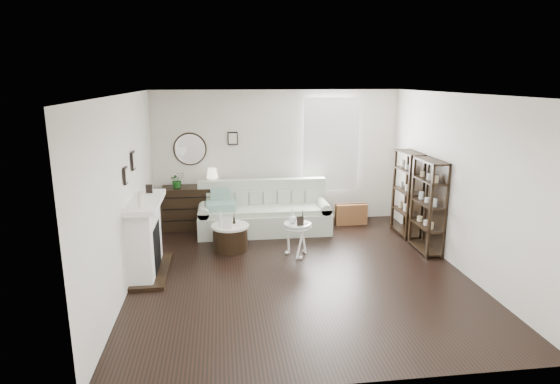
{
  "coord_description": "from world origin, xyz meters",
  "views": [
    {
      "loc": [
        -1.15,
        -6.64,
        2.92
      ],
      "look_at": [
        -0.19,
        0.8,
        1.09
      ],
      "focal_mm": 30.0,
      "sensor_mm": 36.0,
      "label": 1
    }
  ],
  "objects": [
    {
      "name": "sofa",
      "position": [
        -0.35,
        2.08,
        0.32
      ],
      "size": [
        2.52,
        0.87,
        0.98
      ],
      "color": "#B4BFAA",
      "rests_on": "ground"
    },
    {
      "name": "eiffel_drum",
      "position": [
        -0.95,
        1.15,
        0.56
      ],
      "size": [
        0.15,
        0.15,
        0.21
      ],
      "primitive_type": null,
      "rotation": [
        0.0,
        0.0,
        -0.32
      ],
      "color": "black",
      "rests_on": "drum_table"
    },
    {
      "name": "eiffel_ped",
      "position": [
        0.18,
        0.73,
        0.67
      ],
      "size": [
        0.15,
        0.15,
        0.2
      ],
      "primitive_type": null,
      "rotation": [
        0.0,
        0.0,
        -0.3
      ],
      "color": "black",
      "rests_on": "pedestal_table"
    },
    {
      "name": "drum_table",
      "position": [
        -1.02,
        1.1,
        0.23
      ],
      "size": [
        0.65,
        0.65,
        0.45
      ],
      "rotation": [
        0.0,
        0.0,
        0.16
      ],
      "color": "black",
      "rests_on": "ground"
    },
    {
      "name": "potted_plant",
      "position": [
        -2.0,
        2.42,
        0.99
      ],
      "size": [
        0.36,
        0.34,
        0.31
      ],
      "primitive_type": "imported",
      "rotation": [
        0.0,
        0.0,
        0.42
      ],
      "color": "#164E17",
      "rests_on": "dresser"
    },
    {
      "name": "pedestal_table",
      "position": [
        0.09,
        0.7,
        0.52
      ],
      "size": [
        0.47,
        0.47,
        0.57
      ],
      "rotation": [
        0.0,
        0.0,
        0.15
      ],
      "color": "white",
      "rests_on": "ground"
    },
    {
      "name": "quilt",
      "position": [
        -1.18,
        1.95,
        0.57
      ],
      "size": [
        0.57,
        0.48,
        0.14
      ],
      "primitive_type": "cube",
      "rotation": [
        0.0,
        0.0,
        0.05
      ],
      "color": "#279262",
      "rests_on": "sofa"
    },
    {
      "name": "dresser",
      "position": [
        -1.69,
        2.47,
        0.42
      ],
      "size": [
        1.26,
        0.54,
        0.84
      ],
      "color": "black",
      "rests_on": "ground"
    },
    {
      "name": "bottle_drum",
      "position": [
        -1.19,
        1.03,
        0.59
      ],
      "size": [
        0.07,
        0.07,
        0.28
      ],
      "primitive_type": "cylinder",
      "color": "silver",
      "rests_on": "drum_table"
    },
    {
      "name": "flask_ped",
      "position": [
        0.01,
        0.72,
        0.69
      ],
      "size": [
        0.13,
        0.13,
        0.24
      ],
      "primitive_type": null,
      "color": "silver",
      "rests_on": "pedestal_table"
    },
    {
      "name": "room",
      "position": [
        0.73,
        2.7,
        1.6
      ],
      "size": [
        5.5,
        5.5,
        5.5
      ],
      "color": "black",
      "rests_on": "ground"
    },
    {
      "name": "fireplace",
      "position": [
        -2.32,
        0.3,
        0.54
      ],
      "size": [
        0.5,
        1.4,
        1.84
      ],
      "color": "white",
      "rests_on": "ground"
    },
    {
      "name": "shelf_unit_far",
      "position": [
        2.33,
        1.55,
        0.8
      ],
      "size": [
        0.3,
        0.8,
        1.6
      ],
      "color": "black",
      "rests_on": "ground"
    },
    {
      "name": "card_frame_drum",
      "position": [
        -1.07,
        0.94,
        0.55
      ],
      "size": [
        0.16,
        0.08,
        0.2
      ],
      "primitive_type": "cube",
      "rotation": [
        -0.21,
        0.0,
        -0.16
      ],
      "color": "silver",
      "rests_on": "drum_table"
    },
    {
      "name": "suitcase",
      "position": [
        1.47,
        2.3,
        0.21
      ],
      "size": [
        0.64,
        0.22,
        0.42
      ],
      "primitive_type": "cube",
      "rotation": [
        0.0,
        0.0,
        0.02
      ],
      "color": "olive",
      "rests_on": "ground"
    },
    {
      "name": "card_frame_ped",
      "position": [
        0.11,
        0.58,
        0.65
      ],
      "size": [
        0.12,
        0.07,
        0.15
      ],
      "primitive_type": "cube",
      "rotation": [
        -0.21,
        0.0,
        0.24
      ],
      "color": "black",
      "rests_on": "pedestal_table"
    },
    {
      "name": "table_lamp",
      "position": [
        -1.32,
        2.47,
        1.02
      ],
      "size": [
        0.29,
        0.29,
        0.36
      ],
      "primitive_type": null,
      "rotation": [
        0.0,
        0.0,
        -0.35
      ],
      "color": "#EDE3C8",
      "rests_on": "dresser"
    },
    {
      "name": "shelf_unit_near",
      "position": [
        2.33,
        0.65,
        0.8
      ],
      "size": [
        0.3,
        0.8,
        1.6
      ],
      "color": "black",
      "rests_on": "ground"
    }
  ]
}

